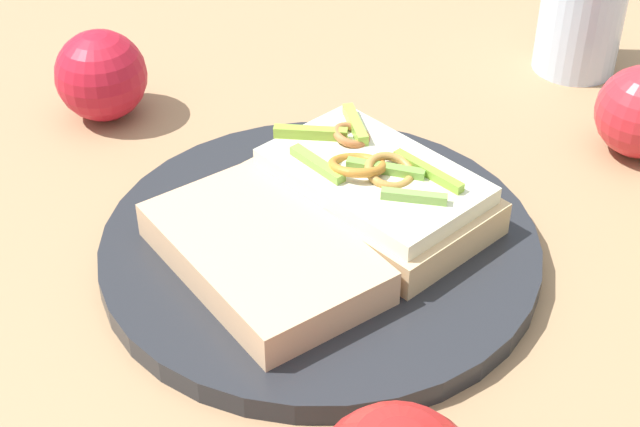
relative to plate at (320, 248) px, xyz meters
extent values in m
plane|color=#977551|center=(0.00, 0.00, -0.01)|extent=(2.00, 2.00, 0.00)
cylinder|color=#232529|center=(0.00, 0.00, 0.00)|extent=(0.28, 0.28, 0.02)
cube|color=tan|center=(0.00, -0.04, 0.02)|extent=(0.16, 0.10, 0.02)
cube|color=#EAE7C3|center=(0.00, -0.04, 0.04)|extent=(0.14, 0.09, 0.01)
torus|color=#BA7529|center=(0.01, -0.04, 0.05)|extent=(0.04, 0.04, 0.02)
torus|color=#B56B39|center=(0.04, -0.06, 0.05)|extent=(0.03, 0.03, 0.01)
torus|color=#B2803B|center=(-0.01, -0.05, 0.05)|extent=(0.04, 0.04, 0.01)
cube|color=#8EBA3F|center=(0.04, -0.07, 0.05)|extent=(0.04, 0.03, 0.01)
cube|color=#70A33E|center=(-0.01, -0.05, 0.05)|extent=(0.05, 0.03, 0.01)
cube|color=#7BAC3E|center=(0.02, -0.02, 0.05)|extent=(0.05, 0.01, 0.01)
cube|color=#77A349|center=(-0.04, -0.04, 0.05)|extent=(0.03, 0.03, 0.01)
cube|color=#89AC36|center=(0.05, -0.04, 0.05)|extent=(0.04, 0.04, 0.01)
cube|color=#7EA932|center=(-0.03, -0.07, 0.05)|extent=(0.06, 0.01, 0.01)
cube|color=tan|center=(0.00, 0.04, 0.02)|extent=(0.15, 0.10, 0.02)
sphere|color=red|center=(0.24, 0.02, 0.03)|extent=(0.08, 0.08, 0.07)
cylinder|color=silver|center=(0.06, -0.33, 0.04)|extent=(0.07, 0.07, 0.10)
camera|label=1|loc=(-0.37, 0.30, 0.39)|focal=54.25mm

